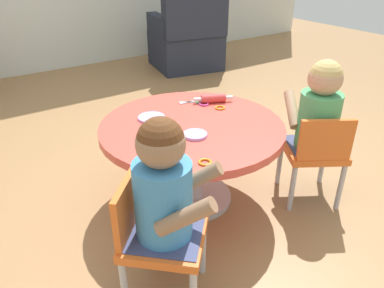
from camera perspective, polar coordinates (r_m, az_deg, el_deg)
ground_plane at (r=2.14m, az=0.00°, el=-8.29°), size 10.00×10.00×0.00m
craft_table at (r=1.94m, az=0.00°, el=0.37°), size 0.95×0.95×0.47m
child_chair_left at (r=1.45m, az=-5.58°, el=-13.60°), size 0.42×0.42×0.54m
seated_child_left at (r=1.30m, az=-4.33°, el=-6.38°), size 0.44×0.43×0.51m
child_chair_right at (r=2.07m, az=18.43°, el=-1.11°), size 0.41×0.41×0.54m
seated_child_right at (r=2.01m, az=19.03°, el=5.08°), size 0.41×0.43×0.51m
armchair_dark at (r=4.38m, az=-0.78°, el=15.53°), size 0.83×0.84×0.85m
rolling_pin at (r=2.16m, az=3.30°, el=7.01°), size 0.22×0.11×0.05m
craft_scissors at (r=2.17m, az=0.31°, el=6.53°), size 0.14×0.10×0.01m
playdough_blob_0 at (r=1.97m, az=-6.27°, el=4.06°), size 0.14×0.14×0.01m
playdough_blob_1 at (r=1.77m, az=0.48°, el=1.45°), size 0.12×0.12×0.01m
cookie_cutter_0 at (r=1.55m, az=2.02°, el=-2.81°), size 0.06×0.06×0.01m
cookie_cutter_1 at (r=2.09m, az=4.32°, el=5.60°), size 0.06×0.06×0.01m
cookie_cutter_2 at (r=2.13m, az=1.83°, el=6.20°), size 0.06×0.06×0.01m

